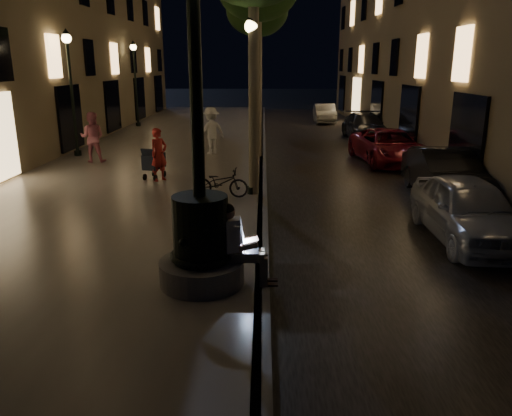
{
  "coord_description": "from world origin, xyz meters",
  "views": [
    {
      "loc": [
        0.01,
        -5.64,
        3.71
      ],
      "look_at": [
        -0.12,
        3.0,
        1.22
      ],
      "focal_mm": 35.0,
      "sensor_mm": 36.0,
      "label": 1
    }
  ],
  "objects_px": {
    "seated_man_laptop": "(238,242)",
    "lamp_curb_d": "(259,71)",
    "bicycle": "(220,183)",
    "lamp_left_c": "(135,73)",
    "fountain_lamppost": "(200,225)",
    "lamp_left_b": "(70,77)",
    "car_second": "(445,174)",
    "car_fifth": "(325,113)",
    "car_front": "(468,210)",
    "lamp_curb_b": "(256,76)",
    "pedestrian_red": "(159,155)",
    "pedestrian_pink": "(92,137)",
    "lamp_curb_c": "(258,73)",
    "pedestrian_white": "(211,131)",
    "tree_far": "(260,17)",
    "car_rear": "(365,127)",
    "stroller": "(154,161)",
    "lamp_curb_a": "(252,83)",
    "tree_third": "(257,12)",
    "car_third": "(389,147)"
  },
  "relations": [
    {
      "from": "seated_man_laptop",
      "to": "lamp_curb_d",
      "type": "relative_size",
      "value": 0.29
    },
    {
      "from": "seated_man_laptop",
      "to": "bicycle",
      "type": "relative_size",
      "value": 0.9
    },
    {
      "from": "lamp_left_c",
      "to": "fountain_lamppost",
      "type": "bearing_deg",
      "value": -73.78
    },
    {
      "from": "lamp_left_b",
      "to": "car_second",
      "type": "xyz_separation_m",
      "value": [
        12.6,
        -5.66,
        -2.54
      ]
    },
    {
      "from": "lamp_curb_d",
      "to": "car_fifth",
      "type": "xyz_separation_m",
      "value": [
        4.34,
        -4.41,
        -2.63
      ]
    },
    {
      "from": "car_front",
      "to": "bicycle",
      "type": "bearing_deg",
      "value": 153.29
    },
    {
      "from": "car_fifth",
      "to": "car_second",
      "type": "bearing_deg",
      "value": -84.89
    },
    {
      "from": "lamp_curb_b",
      "to": "pedestrian_red",
      "type": "relative_size",
      "value": 2.94
    },
    {
      "from": "fountain_lamppost",
      "to": "seated_man_laptop",
      "type": "distance_m",
      "value": 0.68
    },
    {
      "from": "pedestrian_red",
      "to": "pedestrian_pink",
      "type": "xyz_separation_m",
      "value": [
        -3.08,
        3.07,
        0.1
      ]
    },
    {
      "from": "fountain_lamppost",
      "to": "lamp_curb_c",
      "type": "bearing_deg",
      "value": 88.18
    },
    {
      "from": "lamp_curb_d",
      "to": "pedestrian_white",
      "type": "relative_size",
      "value": 2.57
    },
    {
      "from": "tree_far",
      "to": "car_fifth",
      "type": "distance_m",
      "value": 7.39
    },
    {
      "from": "car_front",
      "to": "car_rear",
      "type": "bearing_deg",
      "value": 87.48
    },
    {
      "from": "lamp_curb_c",
      "to": "stroller",
      "type": "distance_m",
      "value": 14.7
    },
    {
      "from": "car_fifth",
      "to": "pedestrian_pink",
      "type": "distance_m",
      "value": 18.15
    },
    {
      "from": "lamp_curb_a",
      "to": "lamp_left_b",
      "type": "height_order",
      "value": "same"
    },
    {
      "from": "car_fifth",
      "to": "lamp_curb_c",
      "type": "bearing_deg",
      "value": -138.73
    },
    {
      "from": "tree_third",
      "to": "lamp_left_c",
      "type": "height_order",
      "value": "tree_third"
    },
    {
      "from": "fountain_lamppost",
      "to": "car_third",
      "type": "bearing_deg",
      "value": 63.09
    },
    {
      "from": "stroller",
      "to": "pedestrian_white",
      "type": "relative_size",
      "value": 0.6
    },
    {
      "from": "car_fifth",
      "to": "fountain_lamppost",
      "type": "bearing_deg",
      "value": -99.48
    },
    {
      "from": "fountain_lamppost",
      "to": "seated_man_laptop",
      "type": "relative_size",
      "value": 3.78
    },
    {
      "from": "lamp_curb_c",
      "to": "car_front",
      "type": "relative_size",
      "value": 1.19
    },
    {
      "from": "car_third",
      "to": "lamp_left_b",
      "type": "bearing_deg",
      "value": 172.51
    },
    {
      "from": "seated_man_laptop",
      "to": "car_fifth",
      "type": "height_order",
      "value": "seated_man_laptop"
    },
    {
      "from": "car_front",
      "to": "bicycle",
      "type": "height_order",
      "value": "car_front"
    },
    {
      "from": "lamp_curb_c",
      "to": "lamp_left_c",
      "type": "distance_m",
      "value": 7.1
    },
    {
      "from": "stroller",
      "to": "pedestrian_red",
      "type": "relative_size",
      "value": 0.68
    },
    {
      "from": "seated_man_laptop",
      "to": "fountain_lamppost",
      "type": "bearing_deg",
      "value": -180.0
    },
    {
      "from": "lamp_curb_a",
      "to": "pedestrian_pink",
      "type": "distance_m",
      "value": 7.9
    },
    {
      "from": "stroller",
      "to": "pedestrian_red",
      "type": "distance_m",
      "value": 0.42
    },
    {
      "from": "fountain_lamppost",
      "to": "pedestrian_white",
      "type": "bearing_deg",
      "value": 94.99
    },
    {
      "from": "lamp_left_c",
      "to": "car_fifth",
      "type": "distance_m",
      "value": 12.27
    },
    {
      "from": "tree_far",
      "to": "car_third",
      "type": "distance_m",
      "value": 14.62
    },
    {
      "from": "seated_man_laptop",
      "to": "tree_third",
      "type": "bearing_deg",
      "value": 89.72
    },
    {
      "from": "lamp_left_c",
      "to": "pedestrian_red",
      "type": "height_order",
      "value": "lamp_left_c"
    },
    {
      "from": "lamp_left_b",
      "to": "tree_far",
      "type": "bearing_deg",
      "value": 59.11
    },
    {
      "from": "car_third",
      "to": "bicycle",
      "type": "xyz_separation_m",
      "value": [
        -6.03,
        -5.96,
        -0.05
      ]
    },
    {
      "from": "lamp_curb_d",
      "to": "car_rear",
      "type": "xyz_separation_m",
      "value": [
        5.5,
        -12.0,
        -2.58
      ]
    },
    {
      "from": "tree_far",
      "to": "lamp_left_b",
      "type": "bearing_deg",
      "value": -120.89
    },
    {
      "from": "lamp_curb_a",
      "to": "car_front",
      "type": "distance_m",
      "value": 6.28
    },
    {
      "from": "seated_man_laptop",
      "to": "lamp_curb_d",
      "type": "bearing_deg",
      "value": 89.83
    },
    {
      "from": "car_front",
      "to": "car_fifth",
      "type": "bearing_deg",
      "value": 91.33
    },
    {
      "from": "tree_far",
      "to": "lamp_curb_d",
      "type": "relative_size",
      "value": 1.56
    },
    {
      "from": "seated_man_laptop",
      "to": "car_second",
      "type": "relative_size",
      "value": 0.33
    },
    {
      "from": "seated_man_laptop",
      "to": "pedestrian_red",
      "type": "xyz_separation_m",
      "value": [
        -2.84,
        7.61,
        0.1
      ]
    },
    {
      "from": "tree_far",
      "to": "lamp_left_c",
      "type": "relative_size",
      "value": 1.56
    },
    {
      "from": "tree_third",
      "to": "lamp_left_b",
      "type": "distance_m",
      "value": 9.74
    },
    {
      "from": "seated_man_laptop",
      "to": "bicycle",
      "type": "height_order",
      "value": "seated_man_laptop"
    }
  ]
}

